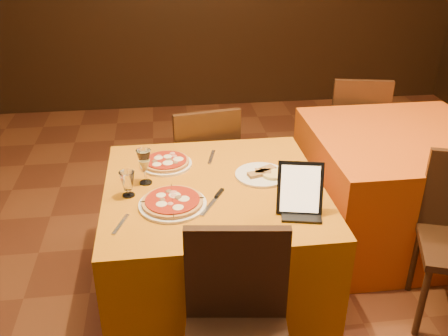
{
  "coord_description": "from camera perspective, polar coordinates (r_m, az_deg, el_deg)",
  "views": [
    {
      "loc": [
        -0.26,
        -1.89,
        2.0
      ],
      "look_at": [
        0.02,
        0.27,
        0.86
      ],
      "focal_mm": 40.0,
      "sensor_mm": 36.0,
      "label": 1
    }
  ],
  "objects": [
    {
      "name": "chair_main_far",
      "position": [
        3.38,
        -2.65,
        0.32
      ],
      "size": [
        0.49,
        0.49,
        0.91
      ],
      "primitive_type": null,
      "rotation": [
        0.0,
        0.0,
        3.3
      ],
      "color": "black",
      "rests_on": "floor"
    },
    {
      "name": "fork_near",
      "position": [
        2.27,
        -11.72,
        -6.32
      ],
      "size": [
        0.07,
        0.16,
        0.01
      ],
      "primitive_type": "cube",
      "rotation": [
        0.0,
        0.0,
        1.22
      ],
      "color": "silver",
      "rests_on": "main_table"
    },
    {
      "name": "wine_glass",
      "position": [
        2.54,
        -9.06,
        0.17
      ],
      "size": [
        0.08,
        0.08,
        0.19
      ],
      "primitive_type": null,
      "rotation": [
        0.0,
        0.0,
        0.21
      ],
      "color": "#DDD97D",
      "rests_on": "main_table"
    },
    {
      "name": "knife",
      "position": [
        2.38,
        -1.33,
        -3.98
      ],
      "size": [
        0.14,
        0.23,
        0.01
      ],
      "primitive_type": "cube",
      "rotation": [
        0.0,
        0.0,
        1.06
      ],
      "color": "#ABACB2",
      "rests_on": "main_table"
    },
    {
      "name": "chair_side_far",
      "position": [
        4.08,
        14.54,
        4.38
      ],
      "size": [
        0.47,
        0.47,
        0.91
      ],
      "primitive_type": null,
      "rotation": [
        0.0,
        0.0,
        2.93
      ],
      "color": "black",
      "rests_on": "floor"
    },
    {
      "name": "pizza_near",
      "position": [
        2.37,
        -5.9,
        -3.99
      ],
      "size": [
        0.32,
        0.32,
        0.03
      ],
      "rotation": [
        0.0,
        0.0,
        0.23
      ],
      "color": "white",
      "rests_on": "main_table"
    },
    {
      "name": "side_table",
      "position": [
        3.46,
        18.96,
        -2.07
      ],
      "size": [
        1.1,
        1.1,
        0.75
      ],
      "primitive_type": "cube",
      "color": "#CF520D",
      "rests_on": "floor"
    },
    {
      "name": "pizza_far",
      "position": [
        2.74,
        -6.64,
        0.59
      ],
      "size": [
        0.28,
        0.28,
        0.03
      ],
      "rotation": [
        0.0,
        0.0,
        0.11
      ],
      "color": "white",
      "rests_on": "main_table"
    },
    {
      "name": "main_table",
      "position": [
        2.73,
        -1.11,
        -8.93
      ],
      "size": [
        1.1,
        1.1,
        0.75
      ],
      "primitive_type": "cube",
      "color": "#C16E0C",
      "rests_on": "floor"
    },
    {
      "name": "tablet",
      "position": [
        2.29,
        8.68,
        -2.28
      ],
      "size": [
        0.22,
        0.14,
        0.24
      ],
      "primitive_type": "cube",
      "rotation": [
        -0.35,
        0.0,
        -0.22
      ],
      "color": "black",
      "rests_on": "main_table"
    },
    {
      "name": "fork_far",
      "position": [
        2.82,
        -1.44,
        1.26
      ],
      "size": [
        0.06,
        0.18,
        0.01
      ],
      "primitive_type": "cube",
      "rotation": [
        0.0,
        0.0,
        1.33
      ],
      "color": "#AFAFB6",
      "rests_on": "main_table"
    },
    {
      "name": "cutlet_dish",
      "position": [
        2.62,
        4.25,
        -0.67
      ],
      "size": [
        0.27,
        0.27,
        0.03
      ],
      "rotation": [
        0.0,
        0.0,
        0.16
      ],
      "color": "white",
      "rests_on": "main_table"
    },
    {
      "name": "water_glass",
      "position": [
        2.46,
        -10.95,
        -1.81
      ],
      "size": [
        0.09,
        0.09,
        0.13
      ],
      "primitive_type": null,
      "rotation": [
        0.0,
        0.0,
        -0.26
      ],
      "color": "silver",
      "rests_on": "main_table"
    }
  ]
}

